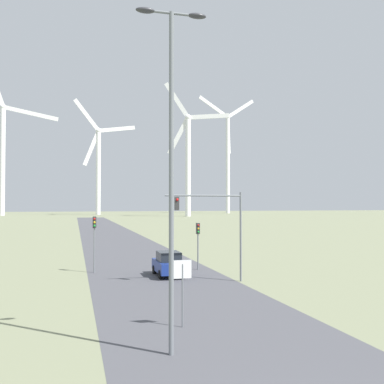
% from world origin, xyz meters
% --- Properties ---
extents(road_surface, '(10.00, 240.00, 0.01)m').
position_xyz_m(road_surface, '(0.00, 48.00, 0.00)').
color(road_surface, '#47474C').
rests_on(road_surface, ground).
extents(streetlamp, '(2.63, 0.32, 12.45)m').
position_xyz_m(streetlamp, '(-2.59, 7.32, 7.51)').
color(streetlamp, slate).
rests_on(streetlamp, ground).
extents(stop_sign_near, '(0.81, 0.07, 2.93)m').
position_xyz_m(stop_sign_near, '(-1.37, 10.71, 2.05)').
color(stop_sign_near, slate).
rests_on(stop_sign_near, ground).
extents(traffic_light_post_near_left, '(0.28, 0.34, 4.39)m').
position_xyz_m(traffic_light_post_near_left, '(-4.45, 27.47, 3.20)').
color(traffic_light_post_near_left, slate).
rests_on(traffic_light_post_near_left, ground).
extents(traffic_light_post_near_right, '(0.28, 0.34, 3.81)m').
position_xyz_m(traffic_light_post_near_right, '(3.83, 26.96, 2.80)').
color(traffic_light_post_near_right, slate).
rests_on(traffic_light_post_near_right, ground).
extents(traffic_light_mast_overhead, '(5.45, 0.35, 6.20)m').
position_xyz_m(traffic_light_mast_overhead, '(3.37, 20.93, 4.49)').
color(traffic_light_mast_overhead, slate).
rests_on(traffic_light_mast_overhead, ground).
extents(car_approaching, '(1.88, 4.10, 1.83)m').
position_xyz_m(car_approaching, '(0.83, 24.41, 0.91)').
color(car_approaching, navy).
rests_on(car_approaching, ground).
extents(wind_turbine_left, '(40.06, 2.60, 71.24)m').
position_xyz_m(wind_turbine_left, '(-36.96, 204.54, 30.34)').
color(wind_turbine_left, white).
rests_on(wind_turbine_left, ground).
extents(wind_turbine_center, '(29.49, 4.82, 54.59)m').
position_xyz_m(wind_turbine_center, '(4.87, 208.53, 25.00)').
color(wind_turbine_center, white).
rests_on(wind_turbine_center, ground).
extents(wind_turbine_right, '(26.31, 7.95, 56.40)m').
position_xyz_m(wind_turbine_right, '(39.84, 172.84, 25.63)').
color(wind_turbine_right, white).
rests_on(wind_turbine_right, ground).
extents(wind_turbine_far_right, '(34.80, 8.87, 64.59)m').
position_xyz_m(wind_turbine_far_right, '(75.58, 224.88, 32.22)').
color(wind_turbine_far_right, white).
rests_on(wind_turbine_far_right, ground).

